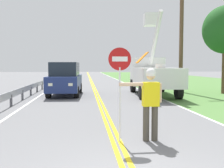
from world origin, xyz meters
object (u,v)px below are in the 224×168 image
at_px(stop_sign_paddle, 120,73).
at_px(oncoming_suv_nearest, 65,79).
at_px(utility_bucket_truck, 152,73).
at_px(utility_pole_near, 181,32).
at_px(flagger_worker, 150,99).

height_order(stop_sign_paddle, oncoming_suv_nearest, stop_sign_paddle).
bearing_deg(stop_sign_paddle, utility_bucket_truck, 71.69).
distance_m(stop_sign_paddle, utility_pole_near, 13.65).
height_order(utility_bucket_truck, utility_pole_near, utility_pole_near).
xyz_separation_m(utility_bucket_truck, utility_pole_near, (2.45, 1.39, 2.83)).
xyz_separation_m(flagger_worker, utility_bucket_truck, (2.75, 10.62, 0.36)).
bearing_deg(stop_sign_paddle, utility_pole_near, 63.59).
distance_m(flagger_worker, stop_sign_paddle, 1.02).
xyz_separation_m(stop_sign_paddle, utility_pole_near, (5.97, 12.01, 2.54)).
bearing_deg(stop_sign_paddle, oncoming_suv_nearest, 101.05).
xyz_separation_m(stop_sign_paddle, oncoming_suv_nearest, (-2.09, 10.73, -0.65)).
relative_size(stop_sign_paddle, utility_bucket_truck, 0.34).
bearing_deg(oncoming_suv_nearest, flagger_worker, -75.04).
relative_size(oncoming_suv_nearest, utility_pole_near, 0.58).
height_order(stop_sign_paddle, utility_bucket_truck, utility_bucket_truck).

